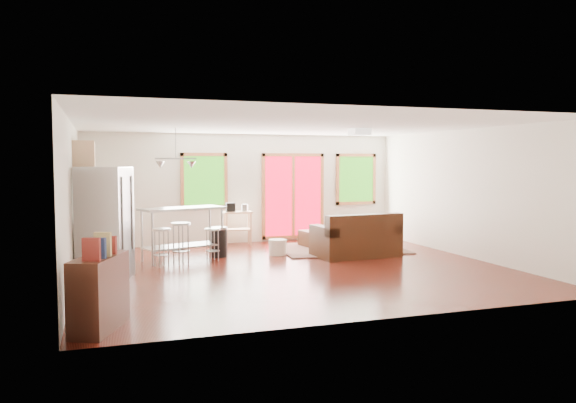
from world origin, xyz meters
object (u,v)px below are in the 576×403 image
object	(u,v)px
armchair	(362,228)
kitchen_cart	(237,216)
loveseat	(357,239)
ottoman	(314,239)
refrigerator	(106,223)
rug	(340,249)
island	(183,224)
coffee_table	(348,232)

from	to	relation	value
armchair	kitchen_cart	size ratio (longest dim) A/B	0.80
loveseat	ottoman	distance (m)	1.59
loveseat	armchair	size ratio (longest dim) A/B	2.20
loveseat	kitchen_cart	world-z (taller)	kitchen_cart
armchair	ottoman	world-z (taller)	armchair
loveseat	refrigerator	bearing A→B (deg)	-176.24
loveseat	kitchen_cart	size ratio (longest dim) A/B	1.75
kitchen_cart	rug	bearing A→B (deg)	-32.93
loveseat	ottoman	bearing A→B (deg)	98.34
loveseat	island	world-z (taller)	island
coffee_table	armchair	bearing A→B (deg)	27.54
coffee_table	ottoman	distance (m)	0.80
rug	armchair	world-z (taller)	armchair
refrigerator	kitchen_cart	bearing A→B (deg)	67.72
loveseat	kitchen_cart	xyz separation A→B (m)	(-1.96, 2.31, 0.32)
rug	armchair	bearing A→B (deg)	27.84
rug	refrigerator	bearing A→B (deg)	-161.36
ottoman	island	world-z (taller)	island
island	kitchen_cart	distance (m)	2.14
ottoman	island	size ratio (longest dim) A/B	0.31
armchair	ottoman	distance (m)	1.16
kitchen_cart	refrigerator	bearing A→B (deg)	-134.49
coffee_table	refrigerator	bearing A→B (deg)	-160.84
rug	ottoman	xyz separation A→B (m)	(-0.40, 0.54, 0.17)
coffee_table	ottoman	xyz separation A→B (m)	(-0.66, 0.40, -0.17)
coffee_table	ottoman	world-z (taller)	coffee_table
rug	armchair	size ratio (longest dim) A/B	3.40
ottoman	refrigerator	size ratio (longest dim) A/B	0.30
ottoman	coffee_table	bearing A→B (deg)	-31.34
rug	coffee_table	xyz separation A→B (m)	(0.26, 0.14, 0.34)
ottoman	island	distance (m)	3.23
loveseat	rug	bearing A→B (deg)	82.25
refrigerator	rug	bearing A→B (deg)	40.85
armchair	kitchen_cart	distance (m)	2.92
rug	kitchen_cart	xyz separation A→B (m)	(-2.02, 1.31, 0.66)
loveseat	ottoman	xyz separation A→B (m)	(-0.34, 1.55, -0.17)
rug	island	world-z (taller)	island
coffee_table	kitchen_cart	bearing A→B (deg)	152.85
armchair	refrigerator	xyz separation A→B (m)	(-5.68, -2.05, 0.53)
loveseat	ottoman	size ratio (longest dim) A/B	3.14
rug	loveseat	distance (m)	1.06
ottoman	rug	bearing A→B (deg)	-53.39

